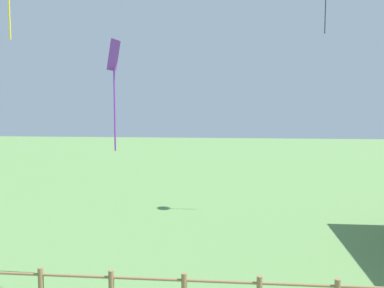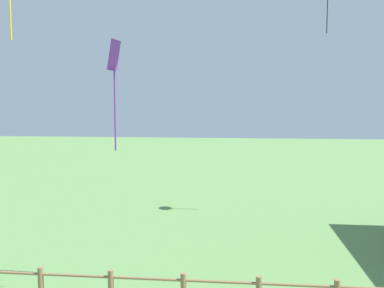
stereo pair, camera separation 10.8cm
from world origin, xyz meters
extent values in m
cylinder|color=olive|center=(0.00, 6.95, 0.99)|extent=(21.61, 0.07, 0.07)
cylinder|color=yellow|center=(-5.31, 9.13, 8.21)|extent=(0.05, 0.05, 2.27)
cube|color=purple|center=(-2.28, 9.24, 6.61)|extent=(0.26, 0.65, 0.87)
cylinder|color=purple|center=(-2.28, 9.24, 5.05)|extent=(0.05, 0.05, 2.41)
cylinder|color=#333338|center=(5.27, 17.43, 9.42)|extent=(0.05, 0.05, 2.07)
camera|label=1|loc=(1.13, -2.92, 5.27)|focal=40.00mm
camera|label=2|loc=(1.24, -2.91, 5.27)|focal=40.00mm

